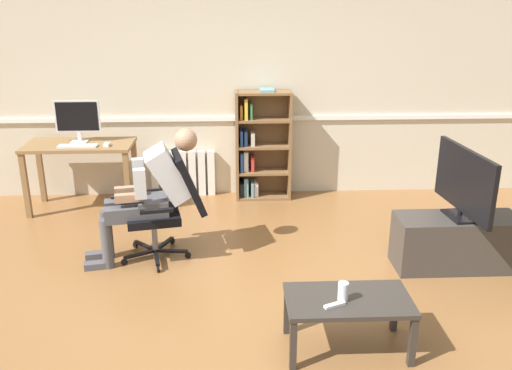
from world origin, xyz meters
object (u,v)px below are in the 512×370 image
Objects in this scene: computer_desk at (80,154)px; computer_mouse at (107,145)px; coffee_table at (348,305)px; bookshelf at (260,147)px; keyboard at (78,146)px; radiator at (183,173)px; person_seated at (150,191)px; drinking_glass at (343,292)px; tv_screen at (464,182)px; office_chair at (169,202)px; imac_monitor at (77,118)px; spare_remote at (335,305)px; tv_stand at (456,242)px.

computer_mouse is at bearing -20.19° from computer_desk.
bookshelf is at bearing 98.27° from coffee_table.
radiator is (1.06, 0.53, -0.49)m from keyboard.
drinking_glass is at bearing 33.29° from person_seated.
tv_screen is (3.60, -1.43, 0.03)m from keyboard.
tv_screen reaches higher than drinking_glass.
office_chair reaches higher than drinking_glass.
imac_monitor is 0.50× the size of office_chair.
imac_monitor reaches higher than computer_mouse.
keyboard is 1.56m from office_chair.
radiator reaches higher than spare_remote.
computer_desk is at bearing -149.61° from office_chair.
tv_screen is (0.00, 0.00, 0.56)m from tv_stand.
tv_screen reaches higher than computer_desk.
imac_monitor is at bearing -164.70° from spare_remote.
computer_mouse is 3.60m from tv_screen.
spare_remote is (0.33, -3.10, -0.21)m from bookshelf.
keyboard is 3.91m from tv_stand.
tv_screen reaches higher than coffee_table.
computer_mouse is at bearing -156.56° from office_chair.
computer_desk is 0.97× the size of person_seated.
tv_screen is at bearing 71.28° from office_chair.
coffee_table is 6.36× the size of drinking_glass.
spare_remote is (-1.31, -1.23, 0.16)m from tv_stand.
drinking_glass is at bearing 128.28° from tv_screen.
tv_screen reaches higher than keyboard.
tv_screen is at bearing 72.40° from person_seated.
computer_mouse reaches higher than drinking_glass.
coffee_table is (1.33, -1.47, -0.19)m from office_chair.
drinking_glass is at bearing -51.92° from computer_mouse.
tv_screen is 1.74m from drinking_glass.
bookshelf is 3.06m from drinking_glass.
bookshelf is 9.87× the size of drinking_glass.
office_chair is at bearing -45.59° from keyboard.
radiator is (-0.91, 0.10, -0.34)m from bookshelf.
office_chair is at bearing 172.46° from tv_stand.
coffee_table is (2.43, -2.79, -0.68)m from imac_monitor.
imac_monitor reaches higher than radiator.
radiator is 3.21m from tv_stand.
computer_desk is 1.40× the size of coffee_table.
drinking_glass is at bearing -148.63° from coffee_table.
tv_screen reaches higher than office_chair.
drinking_glass is (2.36, -2.60, -0.31)m from keyboard.
imac_monitor is 3.76m from coffee_table.
tv_stand is at bearing -37.66° from radiator.
drinking_glass is at bearing 29.28° from office_chair.
computer_mouse is at bearing 156.21° from tv_stand.
radiator reaches higher than tv_stand.
imac_monitor is 1.79m from office_chair.
bookshelf reaches higher than computer_mouse.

